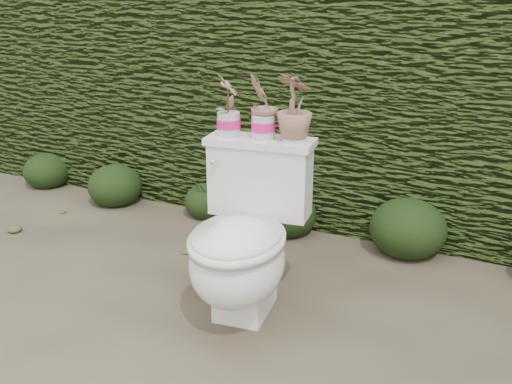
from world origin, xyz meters
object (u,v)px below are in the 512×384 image
at_px(toilet, 244,243).
at_px(potted_plant_center, 263,108).
at_px(potted_plant_right, 294,109).
at_px(potted_plant_left, 228,107).

distance_m(toilet, potted_plant_center, 0.61).
bearing_deg(potted_plant_center, potted_plant_right, 90.05).
relative_size(toilet, potted_plant_right, 2.70).
distance_m(potted_plant_left, potted_plant_center, 0.17).
bearing_deg(potted_plant_center, potted_plant_left, -89.95).
bearing_deg(potted_plant_center, toilet, -3.27).
relative_size(toilet, potted_plant_center, 2.78).
bearing_deg(potted_plant_right, potted_plant_center, 29.21).
height_order(toilet, potted_plant_right, potted_plant_right).
relative_size(potted_plant_center, potted_plant_right, 0.97).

